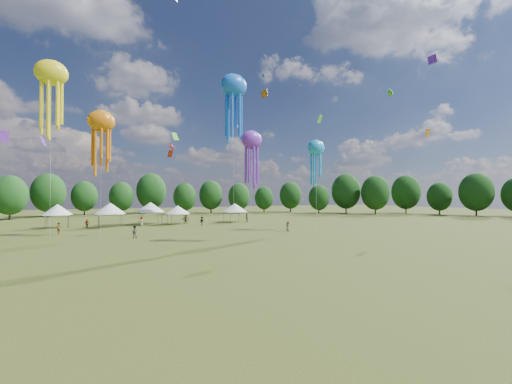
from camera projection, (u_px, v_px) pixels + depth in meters
name	position (u px, v px, depth m)	size (l,w,h in m)	color
ground	(415.00, 306.00, 16.11)	(300.00, 300.00, 0.00)	#384416
spectator_near	(134.00, 232.00, 42.37)	(0.81, 0.63, 1.67)	gray
spectators_far	(185.00, 221.00, 60.44)	(35.68, 22.17, 1.82)	gray
festival_tents	(151.00, 208.00, 62.42)	(38.23, 9.62, 4.46)	#47474C
show_kites	(193.00, 111.00, 51.46)	(41.10, 22.48, 28.81)	orange
small_kites	(188.00, 57.00, 54.87)	(78.78, 56.62, 45.47)	orange
treeline	(141.00, 192.00, 69.26)	(201.57, 95.24, 13.43)	#38281C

